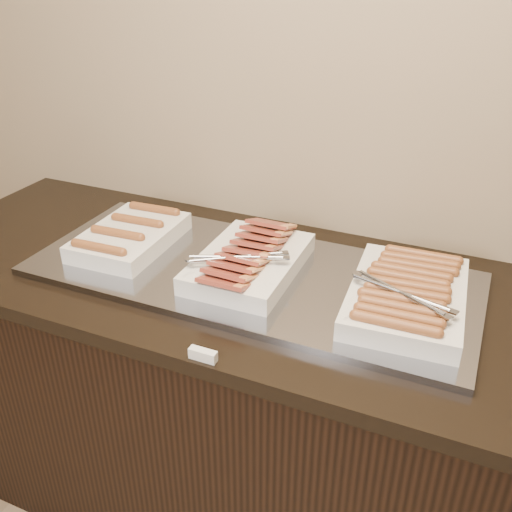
{
  "coord_description": "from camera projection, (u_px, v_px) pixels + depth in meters",
  "views": [
    {
      "loc": [
        0.56,
        0.92,
        1.69
      ],
      "look_at": [
        0.03,
        2.13,
        0.97
      ],
      "focal_mm": 40.0,
      "sensor_mm": 36.0,
      "label": 1
    }
  ],
  "objects": [
    {
      "name": "counter",
      "position": [
        248.0,
        401.0,
        1.76
      ],
      "size": [
        2.06,
        0.76,
        0.9
      ],
      "color": "black",
      "rests_on": "ground"
    },
    {
      "name": "warming_tray",
      "position": [
        250.0,
        274.0,
        1.54
      ],
      "size": [
        1.2,
        0.5,
        0.02
      ],
      "primitive_type": "cube",
      "color": "gray",
      "rests_on": "counter"
    },
    {
      "name": "dish_left",
      "position": [
        130.0,
        236.0,
        1.66
      ],
      "size": [
        0.24,
        0.35,
        0.07
      ],
      "rotation": [
        0.0,
        0.0,
        0.03
      ],
      "color": "silver",
      "rests_on": "warming_tray"
    },
    {
      "name": "dish_center",
      "position": [
        249.0,
        260.0,
        1.52
      ],
      "size": [
        0.27,
        0.39,
        0.09
      ],
      "rotation": [
        0.0,
        0.0,
        0.02
      ],
      "color": "silver",
      "rests_on": "warming_tray"
    },
    {
      "name": "dish_right",
      "position": [
        407.0,
        294.0,
        1.37
      ],
      "size": [
        0.29,
        0.42,
        0.08
      ],
      "rotation": [
        0.0,
        0.0,
        0.07
      ],
      "color": "silver",
      "rests_on": "warming_tray"
    },
    {
      "name": "label_holder",
      "position": [
        203.0,
        355.0,
        1.23
      ],
      "size": [
        0.06,
        0.02,
        0.03
      ],
      "primitive_type": "cube",
      "rotation": [
        0.0,
        0.0,
        0.0
      ],
      "color": "silver",
      "rests_on": "counter"
    }
  ]
}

